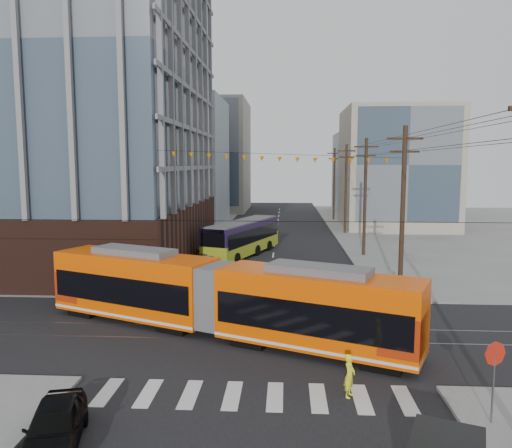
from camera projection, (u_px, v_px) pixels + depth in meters
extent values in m
plane|color=slate|center=(258.00, 364.00, 21.63)|extent=(160.00, 160.00, 0.00)
cube|color=#381E16|center=(24.00, 99.00, 44.00)|extent=(30.00, 25.00, 28.60)
cube|color=#8C99A5|center=(162.00, 161.00, 73.08)|extent=(18.00, 16.00, 18.00)
cube|color=gray|center=(396.00, 169.00, 67.29)|extent=(14.00, 14.00, 16.00)
cube|color=gray|center=(204.00, 156.00, 92.60)|extent=(16.00, 18.00, 20.00)
cube|color=#8C99A5|center=(382.00, 173.00, 87.11)|extent=(16.00, 16.00, 14.00)
cylinder|color=black|center=(334.00, 184.00, 75.96)|extent=(0.30, 0.30, 11.00)
imported|color=black|center=(55.00, 426.00, 15.24)|extent=(2.61, 4.34, 1.38)
imported|color=#A2A6AB|center=(184.00, 277.00, 34.98)|extent=(2.11, 4.70, 1.50)
imported|color=silver|center=(202.00, 265.00, 38.88)|extent=(2.21, 5.34, 1.55)
imported|color=#545557|center=(212.00, 253.00, 44.26)|extent=(3.42, 5.64, 1.46)
imported|color=#FBFF23|center=(350.00, 376.00, 18.53)|extent=(0.60, 0.71, 1.64)
cube|color=slate|center=(388.00, 283.00, 34.81)|extent=(2.08, 4.07, 0.80)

